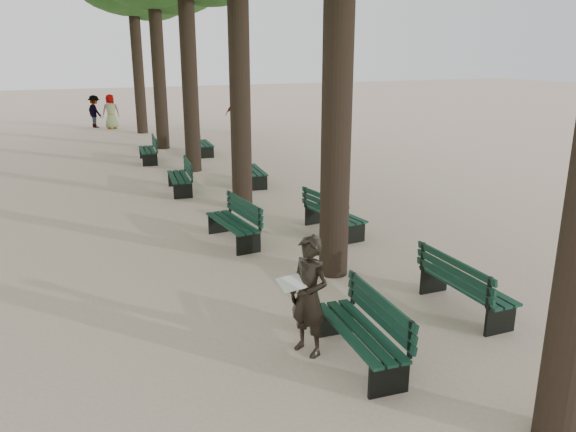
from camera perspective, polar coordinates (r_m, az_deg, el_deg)
name	(u,v)px	position (r m, az deg, el deg)	size (l,w,h in m)	color
ground	(340,374)	(7.38, 5.31, -15.69)	(120.00, 120.00, 0.00)	beige
bench_left_0	(360,343)	(7.52, 7.28, -12.69)	(0.72, 1.84, 0.92)	black
bench_left_1	(233,230)	(11.91, -5.61, -1.47)	(0.71, 1.84, 0.92)	black
bench_left_2	(180,183)	(16.44, -10.95, 3.33)	(0.78, 1.86, 0.92)	black
bench_left_3	(148,155)	(21.23, -14.03, 6.07)	(0.75, 1.85, 0.92)	black
bench_right_0	(465,295)	(9.22, 17.53, -7.68)	(0.61, 1.81, 0.92)	black
bench_right_1	(334,221)	(12.53, 4.68, -0.53)	(0.76, 1.85, 0.92)	black
bench_right_2	(253,176)	(17.13, -3.59, 4.12)	(0.80, 1.86, 0.92)	black
bench_right_3	(203,148)	(22.35, -8.59, 6.87)	(0.74, 1.85, 0.92)	black
man_with_map	(309,296)	(7.45, 2.14, -8.12)	(0.72, 0.74, 1.65)	black
pedestrian_c	(236,115)	(28.16, -5.31, 10.18)	(1.03, 0.35, 1.76)	#262628
pedestrian_b	(95,111)	(31.79, -19.04, 10.01)	(1.09, 0.34, 1.68)	#262628
pedestrian_d	(111,112)	(31.02, -17.56, 10.09)	(0.87, 0.35, 1.77)	#262628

